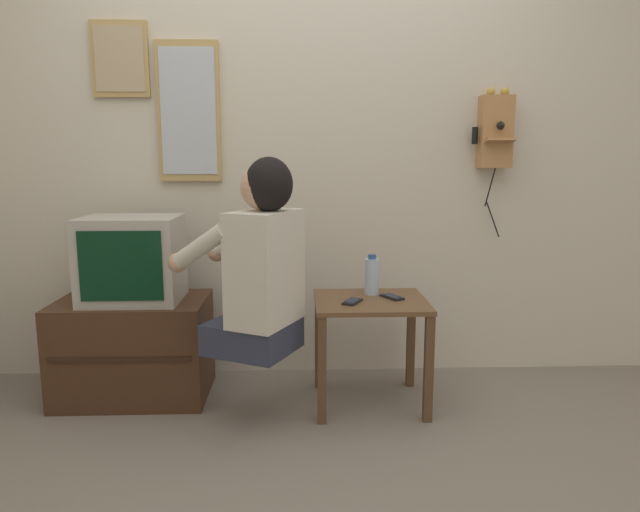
% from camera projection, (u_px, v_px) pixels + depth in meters
% --- Properties ---
extents(ground_plane, '(14.00, 14.00, 0.00)m').
position_uv_depth(ground_plane, '(308.00, 473.00, 2.21)').
color(ground_plane, slate).
extents(wall_back, '(6.80, 0.05, 2.55)m').
position_uv_depth(wall_back, '(304.00, 145.00, 3.09)').
color(wall_back, beige).
rests_on(wall_back, ground_plane).
extents(side_table, '(0.54, 0.47, 0.53)m').
position_uv_depth(side_table, '(370.00, 321.00, 2.77)').
color(side_table, brown).
rests_on(side_table, ground_plane).
extents(person, '(0.61, 0.54, 0.87)m').
position_uv_depth(person, '(260.00, 262.00, 2.51)').
color(person, '#2D3347').
rests_on(person, ground_plane).
extents(tv_stand, '(0.74, 0.48, 0.50)m').
position_uv_depth(tv_stand, '(134.00, 348.00, 2.89)').
color(tv_stand, '#422819').
rests_on(tv_stand, ground_plane).
extents(television, '(0.46, 0.37, 0.42)m').
position_uv_depth(television, '(132.00, 259.00, 2.80)').
color(television, '#ADA89E').
rests_on(television, tv_stand).
extents(wall_phone_antique, '(0.21, 0.19, 0.79)m').
position_uv_depth(wall_phone_antique, '(495.00, 131.00, 3.03)').
color(wall_phone_antique, '#AD7A47').
extents(framed_picture, '(0.29, 0.03, 0.38)m').
position_uv_depth(framed_picture, '(120.00, 59.00, 2.94)').
color(framed_picture, tan).
extents(wall_mirror, '(0.33, 0.03, 0.72)m').
position_uv_depth(wall_mirror, '(189.00, 112.00, 3.00)').
color(wall_mirror, tan).
extents(cell_phone_held, '(0.11, 0.14, 0.01)m').
position_uv_depth(cell_phone_held, '(352.00, 301.00, 2.69)').
color(cell_phone_held, black).
rests_on(cell_phone_held, side_table).
extents(cell_phone_spare, '(0.11, 0.14, 0.01)m').
position_uv_depth(cell_phone_spare, '(392.00, 297.00, 2.78)').
color(cell_phone_spare, black).
rests_on(cell_phone_spare, side_table).
extents(water_bottle, '(0.07, 0.07, 0.20)m').
position_uv_depth(water_bottle, '(372.00, 276.00, 2.84)').
color(water_bottle, '#ADC6DB').
rests_on(water_bottle, side_table).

